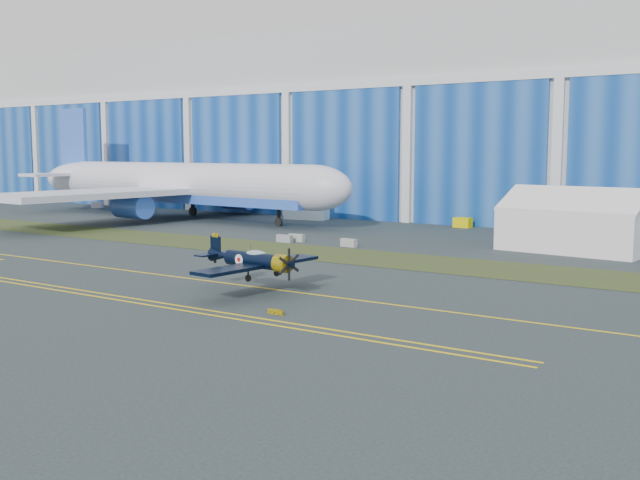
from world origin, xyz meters
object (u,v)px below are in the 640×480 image
Objects in this scene: warbird at (253,260)px; tug at (463,223)px; shipping_container at (307,210)px; tent at (579,218)px; jetliner at (182,139)px.

tug is (-6.18, 53.97, -1.82)m from warbird.
shipping_container is at bearing -173.48° from tug.
tug is at bearing 148.13° from tent.
tent reaches higher than shipping_container.
tent is 2.38× the size of shipping_container.
warbird is at bearing -81.18° from tug.
warbird reaches higher than shipping_container.
jetliner is at bearing -161.16° from shipping_container.
tent is 6.68× the size of tug.
jetliner is 4.76× the size of tent.
shipping_container is at bearing 169.31° from tent.
tent is (61.82, -4.08, -9.01)m from jetliner.
warbird is 0.78× the size of tent.
tug is at bearing 19.47° from jetliner.
warbird is at bearing -37.35° from jetliner.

